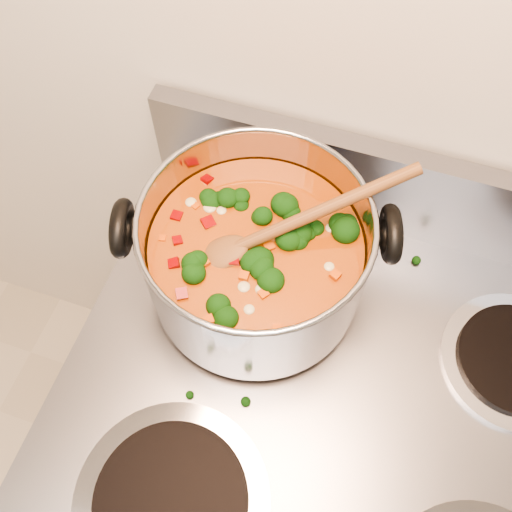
% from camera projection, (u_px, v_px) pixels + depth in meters
% --- Properties ---
extents(electric_range, '(0.78, 0.70, 1.08)m').
position_uv_depth(electric_range, '(319.00, 479.00, 1.12)').
color(electric_range, gray).
rests_on(electric_range, ground).
extents(stockpot, '(0.35, 0.29, 0.17)m').
position_uv_depth(stockpot, '(256.00, 256.00, 0.74)').
color(stockpot, '#9E9EA6').
rests_on(stockpot, electric_range).
extents(wooden_spoon, '(0.25, 0.19, 0.11)m').
position_uv_depth(wooden_spoon, '(271.00, 233.00, 0.70)').
color(wooden_spoon, brown).
rests_on(wooden_spoon, stockpot).
extents(cooktop_crumbs, '(0.34, 0.37, 0.01)m').
position_uv_depth(cooktop_crumbs, '(239.00, 280.00, 0.82)').
color(cooktop_crumbs, black).
rests_on(cooktop_crumbs, electric_range).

